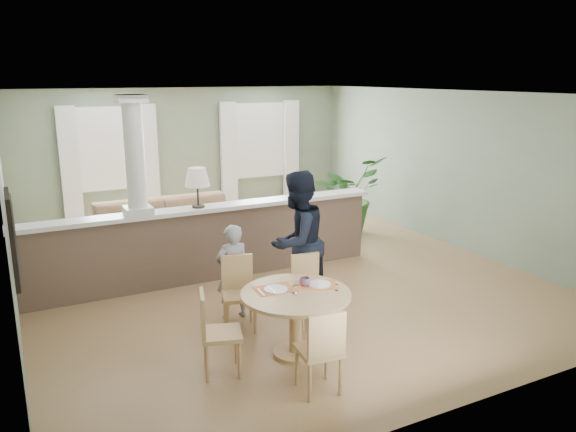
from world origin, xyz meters
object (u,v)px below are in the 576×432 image
chair_side (214,329)px  houseplant (348,195)px  chair_far_boy (238,289)px  man_person (297,242)px  chair_far_man (308,286)px  dining_table (296,305)px  chair_near (322,348)px  child_person (233,272)px  sofa (168,227)px

chair_side → houseplant: bearing=-30.3°
chair_far_boy → man_person: bearing=24.5°
chair_far_man → man_person: (0.06, 0.40, 0.44)m
dining_table → chair_near: size_ratio=1.36×
chair_side → man_person: size_ratio=0.48×
dining_table → chair_near: (-0.16, -0.81, -0.09)m
dining_table → man_person: (0.57, 1.05, 0.34)m
child_person → chair_far_man: bearing=143.7°
sofa → houseplant: (3.37, -0.38, 0.30)m
chair_side → man_person: bearing=-38.5°
sofa → child_person: size_ratio=2.49×
houseplant → child_person: (-3.40, -2.65, -0.13)m
houseplant → chair_far_man: houseplant is taller
dining_table → child_person: child_person is taller
houseplant → chair_near: size_ratio=1.70×
child_person → sofa: bearing=-91.9°
chair_far_man → chair_near: bearing=-108.0°
chair_side → man_person: 1.87m
chair_far_man → man_person: man_person is taller
chair_far_boy → houseplant: bearing=55.4°
child_person → houseplant: bearing=-143.5°
chair_far_man → chair_near: size_ratio=0.98×
chair_far_boy → chair_side: 1.10m
dining_table → chair_far_boy: size_ratio=1.35×
chair_far_man → chair_near: 1.61m
dining_table → chair_side: 0.92m
chair_far_boy → child_person: (0.04, 0.27, 0.12)m
chair_near → child_person: bearing=-81.0°
sofa → chair_far_boy: bearing=-90.9°
sofa → chair_far_man: bearing=-78.1°
sofa → chair_near: 5.03m
chair_far_boy → man_person: 0.97m
chair_near → chair_side: (-0.76, 0.82, 0.01)m
chair_far_boy → sofa: bearing=103.9°
houseplant → chair_far_man: size_ratio=1.73×
houseplant → dining_table: 4.96m
man_person → sofa: bearing=-100.4°
chair_near → man_person: (0.73, 1.87, 0.43)m
sofa → chair_far_boy: size_ratio=3.44×
chair_far_man → child_person: child_person is taller
chair_far_boy → chair_far_man: 0.84m
sofa → chair_far_man: sofa is taller
child_person → man_person: (0.83, -0.13, 0.30)m
sofa → chair_side: bearing=-99.1°
dining_table → sofa: bearing=93.1°
chair_near → child_person: size_ratio=0.72×
houseplant → child_person: 4.31m
man_person → chair_side: bearing=10.5°
houseplant → child_person: houseplant is taller
dining_table → man_person: man_person is taller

